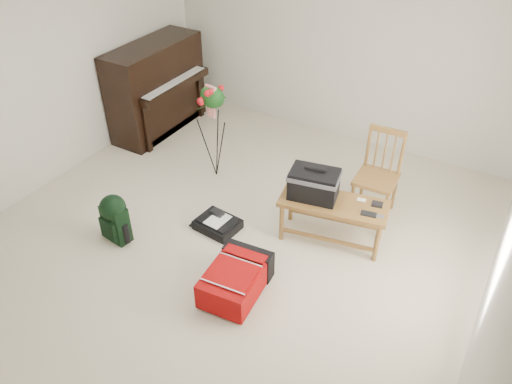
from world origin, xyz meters
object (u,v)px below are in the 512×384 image
Objects in this scene: green_backpack at (114,216)px; bench at (321,188)px; red_suitcase at (239,276)px; flower_stand at (214,132)px; dining_chair at (378,176)px; black_duffel at (218,223)px; piano at (157,90)px.

bench is at bearing 41.22° from green_backpack.
red_suitcase is 0.60× the size of flower_stand.
green_backpack is at bearing -142.20° from dining_chair.
bench is at bearing 31.85° from black_duffel.
green_backpack is at bearing -61.54° from piano.
black_duffel is 0.86× the size of green_backpack.
piano is 3.35m from dining_chair.
dining_chair is (0.38, 0.67, -0.11)m from bench.
piano is at bearing 169.35° from flower_stand.
green_backpack is 1.59m from flower_stand.
piano reaches higher than green_backpack.
piano is 3.41m from red_suitcase.
dining_chair is at bearing 21.43° from flower_stand.
bench is 1.23m from red_suitcase.
flower_stand is (-0.61, 0.86, 0.54)m from black_duffel.
bench is (2.96, -0.98, -0.00)m from piano.
piano is 2.46m from green_backpack.
black_duffel is (1.98, -1.47, -0.53)m from piano.
piano is 1.29× the size of bench.
bench is at bearing -121.82° from dining_chair.
piano reaches higher than red_suitcase.
red_suitcase is at bearing -37.85° from black_duffel.
red_suitcase is at bearing -116.65° from bench.
dining_chair is 1.93m from red_suitcase.
flower_stand is (-1.58, 0.38, 0.01)m from bench.
black_duffel is at bearing -141.97° from dining_chair.
red_suitcase is 1.34× the size of green_backpack.
piano is 3.12m from bench.
dining_chair is 2.10× the size of black_duffel.
green_backpack is at bearing 176.83° from red_suitcase.
dining_chair is at bearing 63.55° from red_suitcase.
green_backpack is 0.45× the size of flower_stand.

